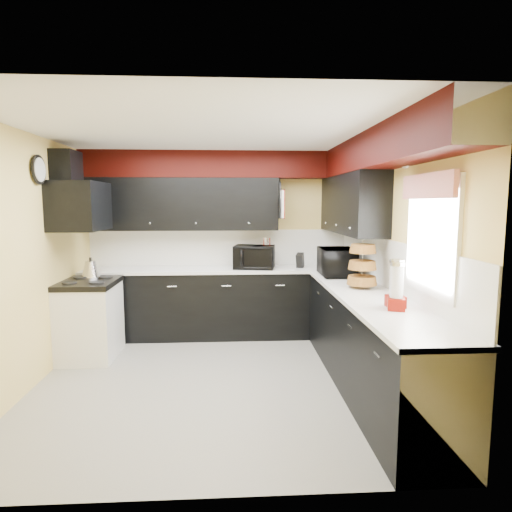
{
  "coord_description": "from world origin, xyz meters",
  "views": [
    {
      "loc": [
        0.17,
        -4.25,
        1.82
      ],
      "look_at": [
        0.45,
        0.61,
        1.21
      ],
      "focal_mm": 30.0,
      "sensor_mm": 36.0,
      "label": 1
    }
  ],
  "objects_px": {
    "microwave": "(337,262)",
    "utensil_crock": "(267,261)",
    "knife_block": "(300,261)",
    "toaster_oven": "(254,257)",
    "kettle": "(91,269)"
  },
  "relations": [
    {
      "from": "microwave",
      "to": "utensil_crock",
      "type": "distance_m",
      "value": 1.04
    },
    {
      "from": "knife_block",
      "to": "utensil_crock",
      "type": "bearing_deg",
      "value": -160.23
    },
    {
      "from": "kettle",
      "to": "utensil_crock",
      "type": "bearing_deg",
      "value": 12.14
    },
    {
      "from": "toaster_oven",
      "to": "kettle",
      "type": "relative_size",
      "value": 2.47
    },
    {
      "from": "knife_block",
      "to": "kettle",
      "type": "distance_m",
      "value": 2.69
    },
    {
      "from": "toaster_oven",
      "to": "microwave",
      "type": "distance_m",
      "value": 1.16
    },
    {
      "from": "toaster_oven",
      "to": "knife_block",
      "type": "distance_m",
      "value": 0.63
    },
    {
      "from": "toaster_oven",
      "to": "microwave",
      "type": "height_order",
      "value": "microwave"
    },
    {
      "from": "toaster_oven",
      "to": "microwave",
      "type": "xyz_separation_m",
      "value": [
        0.98,
        -0.61,
        0.01
      ]
    },
    {
      "from": "knife_block",
      "to": "toaster_oven",
      "type": "bearing_deg",
      "value": -155.87
    },
    {
      "from": "utensil_crock",
      "to": "microwave",
      "type": "bearing_deg",
      "value": -39.09
    },
    {
      "from": "toaster_oven",
      "to": "microwave",
      "type": "bearing_deg",
      "value": -21.82
    },
    {
      "from": "utensil_crock",
      "to": "knife_block",
      "type": "relative_size",
      "value": 0.92
    },
    {
      "from": "microwave",
      "to": "knife_block",
      "type": "height_order",
      "value": "microwave"
    },
    {
      "from": "microwave",
      "to": "utensil_crock",
      "type": "bearing_deg",
      "value": 52.31
    }
  ]
}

